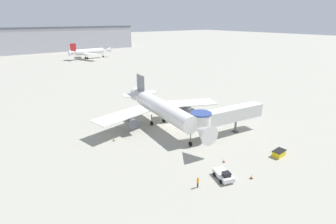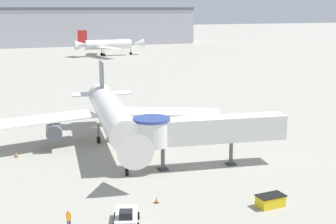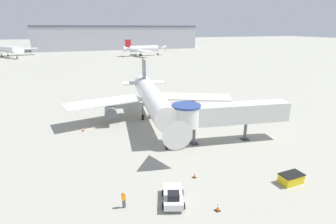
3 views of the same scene
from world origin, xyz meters
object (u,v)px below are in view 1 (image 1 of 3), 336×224
object	(u,v)px
traffic_cone_apron_front	(251,177)
traffic_cone_port_wing	(114,140)
background_jet_red_tail	(89,52)
traffic_cone_near_nose	(224,161)
service_container_yellow	(279,153)
ground_crew_marshaller	(198,182)
jet_bridge	(223,116)
pushback_tug_white	(224,175)
main_airplane	(162,109)

from	to	relation	value
traffic_cone_apron_front	traffic_cone_port_wing	xyz separation A→B (m)	(-11.31, 24.81, -0.04)
traffic_cone_apron_front	background_jet_red_tail	bearing A→B (deg)	79.10
traffic_cone_near_nose	service_container_yellow	bearing A→B (deg)	-24.57
ground_crew_marshaller	jet_bridge	bearing A→B (deg)	19.34
pushback_tug_white	ground_crew_marshaller	size ratio (longest dim) A/B	2.36
service_container_yellow	ground_crew_marshaller	xyz separation A→B (m)	(-18.09, 1.74, 0.45)
background_jet_red_tail	traffic_cone_apron_front	bearing A→B (deg)	166.56
jet_bridge	traffic_cone_port_wing	bearing A→B (deg)	157.81
jet_bridge	pushback_tug_white	bearing A→B (deg)	-128.72
main_airplane	ground_crew_marshaller	xyz separation A→B (m)	(-9.06, -21.90, -3.23)
service_container_yellow	background_jet_red_tail	xyz separation A→B (m)	(17.09, 138.63, 3.72)
main_airplane	traffic_cone_apron_front	distance (m)	25.47
main_airplane	traffic_cone_near_nose	bearing A→B (deg)	-85.55
traffic_cone_near_nose	ground_crew_marshaller	distance (m)	8.94
main_airplane	pushback_tug_white	xyz separation A→B (m)	(-4.39, -22.65, -3.54)
pushback_tug_white	ground_crew_marshaller	distance (m)	4.74
traffic_cone_apron_front	service_container_yellow	bearing A→B (deg)	8.73
pushback_tug_white	service_container_yellow	world-z (taller)	pushback_tug_white
main_airplane	pushback_tug_white	bearing A→B (deg)	-94.90
main_airplane	service_container_yellow	world-z (taller)	main_airplane
ground_crew_marshaller	traffic_cone_apron_front	bearing A→B (deg)	-35.01
main_airplane	traffic_cone_near_nose	world-z (taller)	main_airplane
traffic_cone_near_nose	ground_crew_marshaller	bearing A→B (deg)	-162.82
jet_bridge	service_container_yellow	distance (m)	12.93
traffic_cone_port_wing	pushback_tug_white	bearing A→B (deg)	-70.76
service_container_yellow	traffic_cone_apron_front	distance (m)	10.01
service_container_yellow	traffic_cone_port_wing	bearing A→B (deg)	132.31
traffic_cone_port_wing	ground_crew_marshaller	size ratio (longest dim) A/B	0.38
jet_bridge	background_jet_red_tail	bearing A→B (deg)	88.94
traffic_cone_port_wing	ground_crew_marshaller	xyz separation A→B (m)	(3.11, -21.55, 0.69)
jet_bridge	pushback_tug_white	size ratio (longest dim) A/B	4.32
main_airplane	traffic_cone_port_wing	bearing A→B (deg)	-172.29
main_airplane	background_jet_red_tail	bearing A→B (deg)	83.27
ground_crew_marshaller	background_jet_red_tail	xyz separation A→B (m)	(35.17, 136.88, 3.27)
service_container_yellow	traffic_cone_near_nose	distance (m)	10.53
ground_crew_marshaller	traffic_cone_port_wing	bearing A→B (deg)	84.91
service_container_yellow	traffic_cone_port_wing	xyz separation A→B (m)	(-21.20, 23.29, -0.24)
service_container_yellow	traffic_cone_near_nose	xyz separation A→B (m)	(-9.57, 4.38, -0.25)
jet_bridge	traffic_cone_near_nose	bearing A→B (deg)	-127.58
main_airplane	traffic_cone_port_wing	xyz separation A→B (m)	(-12.17, -0.35, -3.92)
pushback_tug_white	ground_crew_marshaller	bearing A→B (deg)	-171.65
jet_bridge	background_jet_red_tail	size ratio (longest dim) A/B	0.66
jet_bridge	traffic_cone_port_wing	xyz separation A→B (m)	(-19.48, 11.06, -4.07)
ground_crew_marshaller	background_jet_red_tail	distance (m)	141.37
traffic_cone_apron_front	background_jet_red_tail	distance (m)	142.77
pushback_tug_white	traffic_cone_apron_front	world-z (taller)	pushback_tug_white
pushback_tug_white	background_jet_red_tail	bearing A→B (deg)	95.08
traffic_cone_apron_front	jet_bridge	bearing A→B (deg)	59.29
traffic_cone_apron_front	traffic_cone_port_wing	size ratio (longest dim) A/B	1.11
traffic_cone_apron_front	traffic_cone_near_nose	size ratio (longest dim) A/B	1.14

